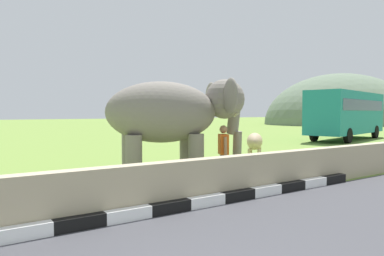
# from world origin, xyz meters

# --- Properties ---
(striped_curb) EXTENTS (16.20, 0.20, 0.24)m
(striped_curb) POSITION_xyz_m (-0.35, 4.21, 0.12)
(striped_curb) COLOR white
(striped_curb) RESTS_ON ground_plane
(barrier_parapet) EXTENTS (28.00, 0.36, 1.00)m
(barrier_parapet) POSITION_xyz_m (2.00, 4.51, 0.50)
(barrier_parapet) COLOR tan
(barrier_parapet) RESTS_ON ground_plane
(elephant) EXTENTS (4.08, 2.95, 3.00)m
(elephant) POSITION_xyz_m (3.51, 6.68, 1.98)
(elephant) COLOR slate
(elephant) RESTS_ON ground_plane
(person_handler) EXTENTS (0.39, 0.62, 1.66)m
(person_handler) POSITION_xyz_m (4.80, 6.10, 0.93)
(person_handler) COLOR navy
(person_handler) RESTS_ON ground_plane
(bus_teal) EXTENTS (9.93, 4.72, 3.50)m
(bus_teal) POSITION_xyz_m (22.65, 13.61, 2.08)
(bus_teal) COLOR teal
(bus_teal) RESTS_ON ground_plane
(cow_near) EXTENTS (1.67, 1.60, 1.23)m
(cow_near) POSITION_xyz_m (8.16, 8.29, 0.87)
(cow_near) COLOR tan
(cow_near) RESTS_ON ground_plane
(hill_east) EXTENTS (29.07, 23.26, 17.58)m
(hill_east) POSITION_xyz_m (55.00, 35.38, 0.00)
(hill_east) COLOR slate
(hill_east) RESTS_ON ground_plane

